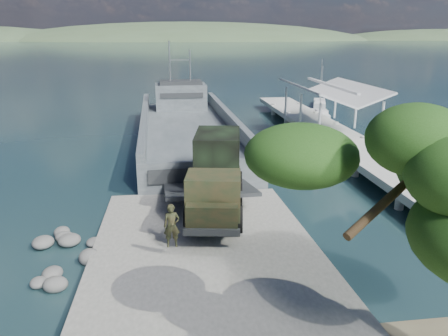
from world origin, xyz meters
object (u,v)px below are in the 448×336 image
Objects in this scene: landing_craft at (188,134)px; military_truck at (217,174)px; pier at (332,127)px; sailboat_far at (319,103)px; sailboat_near at (320,115)px; soldier at (172,234)px.

landing_craft is 17.21m from military_truck.
landing_craft reaches higher than pier.
military_truck is at bearing -98.45° from sailboat_far.
sailboat_near is (15.46, 27.28, -2.09)m from military_truck.
landing_craft reaches higher than soldier.
sailboat_near is (17.92, 32.17, -1.12)m from soldier.
soldier is 0.30× the size of sailboat_far.
landing_craft is 3.74× the size of military_truck.
pier is 5.11× the size of military_truck.
landing_craft reaches higher than military_truck.
soldier is at bearing -107.35° from military_truck.
soldier is 45.46m from sailboat_far.
sailboat_near is at bearing 74.91° from pier.
pier is 12.97m from landing_craft.
sailboat_far is at bearing 79.46° from sailboat_near.
military_truck reaches higher than soldier.
military_truck is 5.56m from soldier.
pier is 6.92× the size of sailboat_far.
sailboat_far is (20.77, 40.43, -1.11)m from soldier.
landing_craft is at bearing -117.05° from sailboat_far.
pier reaches higher than soldier.
sailboat_near is 0.96× the size of sailboat_far.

